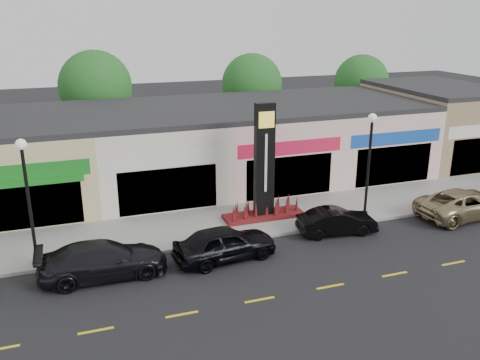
% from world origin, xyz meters
% --- Properties ---
extents(ground, '(120.00, 120.00, 0.00)m').
position_xyz_m(ground, '(0.00, 0.00, 0.00)').
color(ground, black).
rests_on(ground, ground).
extents(sidewalk, '(52.00, 4.30, 0.15)m').
position_xyz_m(sidewalk, '(0.00, 4.35, 0.07)').
color(sidewalk, gray).
rests_on(sidewalk, ground).
extents(curb, '(52.00, 0.20, 0.15)m').
position_xyz_m(curb, '(0.00, 2.10, 0.07)').
color(curb, gray).
rests_on(curb, ground).
extents(shop_beige, '(7.00, 10.85, 4.80)m').
position_xyz_m(shop_beige, '(-8.50, 11.46, 2.40)').
color(shop_beige, tan).
rests_on(shop_beige, ground).
extents(shop_cream, '(7.00, 10.01, 4.80)m').
position_xyz_m(shop_cream, '(-1.50, 11.47, 2.40)').
color(shop_cream, beige).
rests_on(shop_cream, ground).
extents(shop_pink_w, '(7.00, 10.01, 4.80)m').
position_xyz_m(shop_pink_w, '(5.50, 11.47, 2.40)').
color(shop_pink_w, beige).
rests_on(shop_pink_w, ground).
extents(shop_pink_e, '(7.00, 10.01, 4.80)m').
position_xyz_m(shop_pink_e, '(12.50, 11.47, 2.40)').
color(shop_pink_e, beige).
rests_on(shop_pink_e, ground).
extents(shop_tan, '(7.00, 10.01, 5.30)m').
position_xyz_m(shop_tan, '(19.50, 11.48, 2.65)').
color(shop_tan, '#9C7A5A').
rests_on(shop_tan, ground).
extents(tree_rear_west, '(5.20, 5.20, 7.83)m').
position_xyz_m(tree_rear_west, '(-4.00, 19.50, 5.22)').
color(tree_rear_west, '#382619').
rests_on(tree_rear_west, ground).
extents(tree_rear_mid, '(4.80, 4.80, 7.29)m').
position_xyz_m(tree_rear_mid, '(8.00, 19.50, 4.88)').
color(tree_rear_mid, '#382619').
rests_on(tree_rear_mid, ground).
extents(tree_rear_east, '(4.60, 4.60, 6.94)m').
position_xyz_m(tree_rear_east, '(18.00, 19.50, 4.63)').
color(tree_rear_east, '#382619').
rests_on(tree_rear_east, ground).
extents(lamp_west_near, '(0.44, 0.44, 5.47)m').
position_xyz_m(lamp_west_near, '(-8.00, 2.50, 3.48)').
color(lamp_west_near, black).
rests_on(lamp_west_near, sidewalk).
extents(lamp_east_near, '(0.44, 0.44, 5.47)m').
position_xyz_m(lamp_east_near, '(8.00, 2.50, 3.48)').
color(lamp_east_near, black).
rests_on(lamp_east_near, sidewalk).
extents(pylon_sign, '(4.20, 1.30, 6.00)m').
position_xyz_m(pylon_sign, '(3.00, 4.20, 2.27)').
color(pylon_sign, '#5C170F').
rests_on(pylon_sign, sidewalk).
extents(car_dark_sedan, '(2.11, 5.16, 1.50)m').
position_xyz_m(car_dark_sedan, '(-5.39, 0.76, 0.75)').
color(car_dark_sedan, black).
rests_on(car_dark_sedan, ground).
extents(car_black_sedan, '(2.39, 4.72, 1.54)m').
position_xyz_m(car_black_sedan, '(-0.25, 0.59, 0.77)').
color(car_black_sedan, black).
rests_on(car_black_sedan, ground).
extents(car_black_conv, '(1.79, 4.00, 1.27)m').
position_xyz_m(car_black_conv, '(5.75, 1.42, 0.64)').
color(car_black_conv, black).
rests_on(car_black_conv, ground).
extents(car_gold_suv, '(2.86, 5.48, 1.47)m').
position_xyz_m(car_gold_suv, '(13.15, 1.15, 0.74)').
color(car_gold_suv, tan).
rests_on(car_gold_suv, ground).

